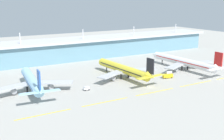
{
  "coord_description": "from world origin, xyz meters",
  "views": [
    {
      "loc": [
        -106.23,
        -135.36,
        53.97
      ],
      "look_at": [
        -12.21,
        26.51,
        7.0
      ],
      "focal_mm": 45.32,
      "sensor_mm": 36.0,
      "label": 1
    }
  ],
  "objects_px": {
    "airliner_near": "(32,81)",
    "airliner_middle": "(124,69)",
    "baggage_cart": "(86,88)",
    "airliner_far": "(184,62)",
    "fuel_truck": "(168,75)"
  },
  "relations": [
    {
      "from": "airliner_near",
      "to": "baggage_cart",
      "type": "distance_m",
      "value": 32.76
    },
    {
      "from": "airliner_far",
      "to": "fuel_truck",
      "type": "height_order",
      "value": "airliner_far"
    },
    {
      "from": "airliner_far",
      "to": "baggage_cart",
      "type": "bearing_deg",
      "value": -174.29
    },
    {
      "from": "fuel_truck",
      "to": "baggage_cart",
      "type": "distance_m",
      "value": 61.51
    },
    {
      "from": "airliner_near",
      "to": "baggage_cart",
      "type": "relative_size",
      "value": 16.45
    },
    {
      "from": "airliner_near",
      "to": "airliner_middle",
      "type": "distance_m",
      "value": 63.49
    },
    {
      "from": "airliner_near",
      "to": "airliner_far",
      "type": "bearing_deg",
      "value": -2.61
    },
    {
      "from": "airliner_near",
      "to": "airliner_middle",
      "type": "xyz_separation_m",
      "value": [
        63.45,
        -2.13,
        0.01
      ]
    },
    {
      "from": "airliner_middle",
      "to": "fuel_truck",
      "type": "distance_m",
      "value": 31.58
    },
    {
      "from": "airliner_far",
      "to": "fuel_truck",
      "type": "bearing_deg",
      "value": -154.79
    },
    {
      "from": "airliner_middle",
      "to": "airliner_near",
      "type": "bearing_deg",
      "value": 178.08
    },
    {
      "from": "baggage_cart",
      "to": "airliner_far",
      "type": "bearing_deg",
      "value": 5.71
    },
    {
      "from": "airliner_near",
      "to": "airliner_middle",
      "type": "bearing_deg",
      "value": -1.92
    },
    {
      "from": "fuel_truck",
      "to": "airliner_far",
      "type": "bearing_deg",
      "value": 25.21
    },
    {
      "from": "baggage_cart",
      "to": "airliner_near",
      "type": "bearing_deg",
      "value": 154.05
    }
  ]
}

